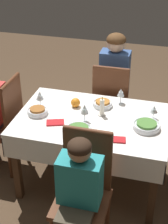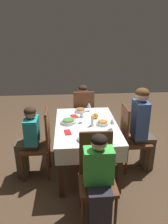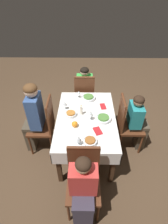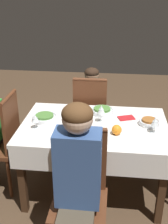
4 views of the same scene
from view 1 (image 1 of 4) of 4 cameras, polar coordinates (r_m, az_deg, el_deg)
The scene contains 19 objects.
ground_plane at distance 3.43m, azimuth 1.29°, elevation -11.44°, with size 8.00×8.00×0.00m, color #4C3826.
dining_table at distance 3.03m, azimuth 1.43°, elevation -2.54°, with size 1.32×0.87×0.73m.
chair_south at distance 3.62m, azimuth 4.59°, elevation 1.55°, with size 0.40×0.40×0.99m.
chair_east at distance 3.39m, azimuth -13.07°, elevation -1.54°, with size 0.40×0.40×0.99m.
chair_north at distance 2.58m, azimuth -0.04°, elevation -12.47°, with size 0.40×0.40×0.99m.
person_adult_denim at distance 3.68m, azimuth 5.16°, elevation 5.03°, with size 0.30×0.34×1.26m.
person_child_teal at distance 2.44m, azimuth -1.09°, elevation -14.48°, with size 0.30×0.33×1.04m.
bowl_south at distance 3.15m, azimuth 3.11°, elevation 1.41°, with size 0.18×0.18×0.06m.
wine_glass_south at distance 3.18m, azimuth 6.15°, elevation 3.17°, with size 0.07×0.07×0.15m.
bowl_west at distance 2.88m, azimuth 10.35°, elevation -2.23°, with size 0.23×0.23×0.06m.
wine_glass_west at distance 2.99m, azimuth 11.54°, elevation 0.37°, with size 0.07×0.07×0.13m.
bowl_east at distance 3.06m, azimuth -7.73°, elevation 0.15°, with size 0.18×0.18×0.06m.
wine_glass_east at distance 3.15m, azimuth -7.36°, elevation 2.67°, with size 0.07×0.07×0.15m.
bowl_north at distance 2.78m, azimuth -0.90°, elevation -3.08°, with size 0.23×0.23×0.06m.
wine_glass_north at distance 2.88m, azimuth 0.09°, elevation 0.43°, with size 0.07×0.07×0.17m.
candle_centerpiece at distance 3.00m, azimuth 3.01°, elevation 0.64°, with size 0.07×0.07×0.18m.
orange_fruit at distance 3.14m, azimuth -1.42°, elevation 1.59°, with size 0.09×0.09×0.09m, color orange.
napkin_red_folded at distance 2.72m, azimuth 5.34°, elevation -4.59°, with size 0.16×0.10×0.01m.
napkin_spare_side at distance 2.92m, azimuth -4.81°, elevation -1.76°, with size 0.17×0.14×0.01m.
Camera 1 is at (-0.58, 2.46, 2.32)m, focal length 55.00 mm.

